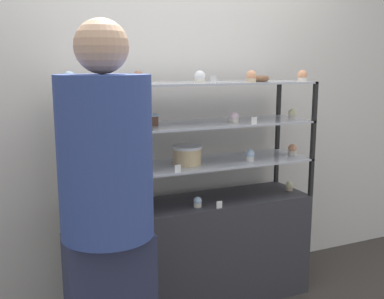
% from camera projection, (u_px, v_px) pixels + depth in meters
% --- Properties ---
extents(back_wall, '(8.00, 0.05, 2.60)m').
position_uv_depth(back_wall, '(170.00, 97.00, 2.98)').
color(back_wall, silver).
rests_on(back_wall, ground_plane).
extents(display_base, '(1.54, 0.41, 0.68)m').
position_uv_depth(display_base, '(192.00, 253.00, 2.84)').
color(display_base, '#333338').
rests_on(display_base, ground_plane).
extents(display_riser_lower, '(1.54, 0.41, 0.24)m').
position_uv_depth(display_riser_lower, '(192.00, 166.00, 2.73)').
color(display_riser_lower, black).
rests_on(display_riser_lower, display_base).
extents(display_riser_middle, '(1.54, 0.41, 0.24)m').
position_uv_depth(display_riser_middle, '(192.00, 126.00, 2.69)').
color(display_riser_middle, black).
rests_on(display_riser_middle, display_riser_lower).
extents(display_riser_upper, '(1.54, 0.41, 0.24)m').
position_uv_depth(display_riser_upper, '(192.00, 85.00, 2.64)').
color(display_riser_upper, black).
rests_on(display_riser_upper, display_riser_middle).
extents(layer_cake_centerpiece, '(0.17, 0.17, 0.11)m').
position_uv_depth(layer_cake_centerpiece, '(187.00, 155.00, 2.69)').
color(layer_cake_centerpiece, '#DBBC84').
rests_on(layer_cake_centerpiece, display_riser_lower).
extents(sheet_cake_frosted, '(0.22, 0.13, 0.06)m').
position_uv_depth(sheet_cake_frosted, '(137.00, 120.00, 2.59)').
color(sheet_cake_frosted, brown).
rests_on(sheet_cake_frosted, display_riser_middle).
extents(cupcake_0, '(0.05, 0.05, 0.06)m').
position_uv_depth(cupcake_0, '(79.00, 218.00, 2.39)').
color(cupcake_0, beige).
rests_on(cupcake_0, display_base).
extents(cupcake_1, '(0.05, 0.05, 0.06)m').
position_uv_depth(cupcake_1, '(198.00, 202.00, 2.67)').
color(cupcake_1, beige).
rests_on(cupcake_1, display_base).
extents(cupcake_2, '(0.05, 0.05, 0.06)m').
position_uv_depth(cupcake_2, '(289.00, 186.00, 3.02)').
color(cupcake_2, '#CCB28C').
rests_on(cupcake_2, display_base).
extents(price_tag_0, '(0.04, 0.00, 0.04)m').
position_uv_depth(price_tag_0, '(219.00, 205.00, 2.65)').
color(price_tag_0, white).
rests_on(price_tag_0, display_base).
extents(cupcake_3, '(0.06, 0.06, 0.07)m').
position_uv_depth(cupcake_3, '(74.00, 173.00, 2.34)').
color(cupcake_3, white).
rests_on(cupcake_3, display_riser_lower).
extents(cupcake_4, '(0.06, 0.06, 0.07)m').
position_uv_depth(cupcake_4, '(144.00, 166.00, 2.49)').
color(cupcake_4, beige).
rests_on(cupcake_4, display_riser_lower).
extents(cupcake_5, '(0.06, 0.06, 0.07)m').
position_uv_depth(cupcake_5, '(250.00, 155.00, 2.79)').
color(cupcake_5, white).
rests_on(cupcake_5, display_riser_lower).
extents(cupcake_6, '(0.06, 0.06, 0.07)m').
position_uv_depth(cupcake_6, '(292.00, 150.00, 2.99)').
color(cupcake_6, beige).
rests_on(cupcake_6, display_riser_lower).
extents(price_tag_1, '(0.04, 0.00, 0.04)m').
position_uv_depth(price_tag_1, '(178.00, 169.00, 2.49)').
color(price_tag_1, white).
rests_on(price_tag_1, display_riser_lower).
extents(cupcake_7, '(0.06, 0.06, 0.07)m').
position_uv_depth(cupcake_7, '(70.00, 126.00, 2.35)').
color(cupcake_7, beige).
rests_on(cupcake_7, display_riser_middle).
extents(cupcake_8, '(0.06, 0.06, 0.07)m').
position_uv_depth(cupcake_8, '(234.00, 118.00, 2.71)').
color(cupcake_8, beige).
rests_on(cupcake_8, display_riser_middle).
extents(cupcake_9, '(0.06, 0.06, 0.07)m').
position_uv_depth(cupcake_9, '(292.00, 114.00, 2.93)').
color(cupcake_9, beige).
rests_on(cupcake_9, display_riser_middle).
extents(price_tag_2, '(0.04, 0.00, 0.04)m').
position_uv_depth(price_tag_2, '(254.00, 121.00, 2.65)').
color(price_tag_2, white).
rests_on(price_tag_2, display_riser_middle).
extents(cupcake_10, '(0.06, 0.06, 0.07)m').
position_uv_depth(cupcake_10, '(69.00, 79.00, 2.29)').
color(cupcake_10, white).
rests_on(cupcake_10, display_riser_upper).
extents(cupcake_11, '(0.06, 0.06, 0.07)m').
position_uv_depth(cupcake_11, '(138.00, 78.00, 2.41)').
color(cupcake_11, white).
rests_on(cupcake_11, display_riser_upper).
extents(cupcake_12, '(0.06, 0.06, 0.07)m').
position_uv_depth(cupcake_12, '(199.00, 77.00, 2.54)').
color(cupcake_12, beige).
rests_on(cupcake_12, display_riser_upper).
extents(cupcake_13, '(0.06, 0.06, 0.07)m').
position_uv_depth(cupcake_13, '(251.00, 77.00, 2.70)').
color(cupcake_13, '#CCB28C').
rests_on(cupcake_13, display_riser_upper).
extents(cupcake_14, '(0.06, 0.06, 0.07)m').
position_uv_depth(cupcake_14, '(302.00, 76.00, 2.84)').
color(cupcake_14, beige).
rests_on(cupcake_14, display_riser_upper).
extents(price_tag_3, '(0.04, 0.00, 0.04)m').
position_uv_depth(price_tag_3, '(213.00, 79.00, 2.49)').
color(price_tag_3, white).
rests_on(price_tag_3, display_riser_upper).
extents(donut_glazed, '(0.14, 0.14, 0.04)m').
position_uv_depth(donut_glazed, '(258.00, 78.00, 2.83)').
color(donut_glazed, brown).
rests_on(donut_glazed, display_riser_upper).
extents(customer_figure, '(0.40, 0.40, 1.69)m').
position_uv_depth(customer_figure, '(107.00, 208.00, 1.92)').
color(customer_figure, '#282D47').
rests_on(customer_figure, ground_plane).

